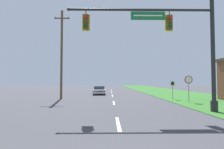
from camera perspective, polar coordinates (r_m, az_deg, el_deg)
grass_verge_right at (r=34.16m, az=17.85°, el=-5.48°), size 10.00×110.00×0.04m
road_center_line at (r=24.39m, az=0.11°, el=-6.95°), size 0.16×34.80×0.01m
signal_mast at (r=12.40m, az=20.20°, el=10.14°), size 9.82×0.47×7.56m
car_ahead at (r=27.23m, az=-4.19°, el=-5.19°), size 2.02×4.55×1.19m
stop_sign at (r=18.03m, az=23.73°, el=-2.49°), size 0.76×0.07×2.50m
route_sign_post at (r=20.30m, az=19.15°, el=-3.46°), size 0.55×0.06×2.03m
utility_pole_near at (r=21.19m, az=-16.14°, el=6.78°), size 1.80×0.26×10.27m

